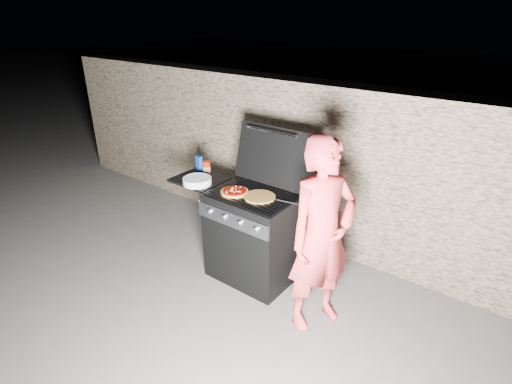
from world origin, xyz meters
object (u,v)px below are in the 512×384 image
Objects in this scene: gas_grill at (232,229)px; pizza_topped at (235,191)px; sauce_jar at (206,167)px; person at (322,237)px.

gas_grill is 0.48m from pizza_topped.
sauce_jar is (-0.57, 0.22, 0.04)m from pizza_topped.
pizza_topped is 0.16× the size of person.
sauce_jar is at bearing 158.81° from pizza_topped.
person is (1.54, -0.30, -0.14)m from sauce_jar.
gas_grill is 0.81× the size of person.
person is (1.07, -0.15, 0.37)m from gas_grill.
pizza_topped is 0.61m from sauce_jar.
gas_grill is 0.71m from sauce_jar.
pizza_topped is at bearing -33.97° from gas_grill.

